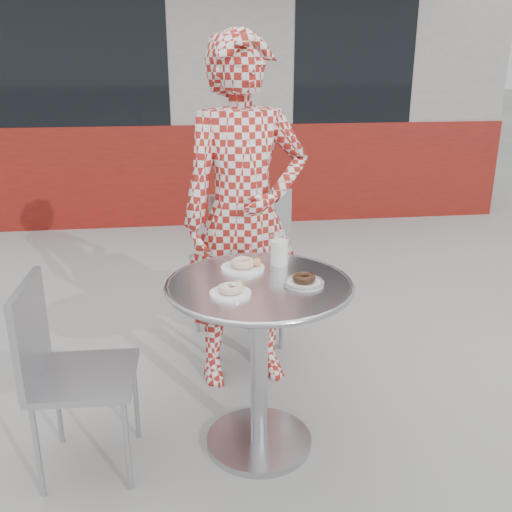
{
  "coord_description": "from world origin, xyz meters",
  "views": [
    {
      "loc": [
        -0.34,
        -2.07,
        1.6
      ],
      "look_at": [
        -0.04,
        0.13,
        0.83
      ],
      "focal_mm": 40.0,
      "sensor_mm": 36.0,
      "label": 1
    }
  ],
  "objects": [
    {
      "name": "ground",
      "position": [
        0.0,
        0.0,
        0.0
      ],
      "size": [
        60.0,
        60.0,
        0.0
      ],
      "primitive_type": "plane",
      "color": "#9B9894",
      "rests_on": "ground"
    },
    {
      "name": "storefront",
      "position": [
        -0.0,
        5.56,
        1.49
      ],
      "size": [
        6.02,
        4.55,
        3.0
      ],
      "color": "gray",
      "rests_on": "ground"
    },
    {
      "name": "bistro_table",
      "position": [
        -0.04,
        0.01,
        0.58
      ],
      "size": [
        0.76,
        0.76,
        0.76
      ],
      "rotation": [
        0.0,
        0.0,
        -0.16
      ],
      "color": "silver",
      "rests_on": "ground"
    },
    {
      "name": "chair_far",
      "position": [
        -0.02,
        0.99,
        0.29
      ],
      "size": [
        0.55,
        0.56,
        0.95
      ],
      "rotation": [
        0.0,
        0.0,
        3.39
      ],
      "color": "#A4A6AB",
      "rests_on": "ground"
    },
    {
      "name": "chair_left",
      "position": [
        -0.75,
        -0.03,
        0.25
      ],
      "size": [
        0.41,
        0.4,
        0.82
      ],
      "rotation": [
        0.0,
        0.0,
        1.54
      ],
      "color": "#A4A6AB",
      "rests_on": "ground"
    },
    {
      "name": "seated_person",
      "position": [
        -0.03,
        0.61,
        0.87
      ],
      "size": [
        0.69,
        0.51,
        1.74
      ],
      "primitive_type": "imported",
      "rotation": [
        0.0,
        0.0,
        0.15
      ],
      "color": "maroon",
      "rests_on": "ground"
    },
    {
      "name": "plate_far",
      "position": [
        -0.09,
        0.17,
        0.78
      ],
      "size": [
        0.18,
        0.18,
        0.05
      ],
      "rotation": [
        0.0,
        0.0,
        -0.4
      ],
      "color": "white",
      "rests_on": "bistro_table"
    },
    {
      "name": "plate_near",
      "position": [
        -0.16,
        -0.1,
        0.78
      ],
      "size": [
        0.16,
        0.16,
        0.04
      ],
      "rotation": [
        0.0,
        0.0,
        0.38
      ],
      "color": "white",
      "rests_on": "bistro_table"
    },
    {
      "name": "plate_checker",
      "position": [
        0.13,
        -0.03,
        0.78
      ],
      "size": [
        0.16,
        0.16,
        0.04
      ],
      "rotation": [
        0.0,
        0.0,
        -0.03
      ],
      "color": "white",
      "rests_on": "bistro_table"
    },
    {
      "name": "milk_cup",
      "position": [
        0.07,
        0.21,
        0.82
      ],
      "size": [
        0.08,
        0.08,
        0.13
      ],
      "rotation": [
        0.0,
        0.0,
        0.19
      ],
      "color": "white",
      "rests_on": "bistro_table"
    }
  ]
}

